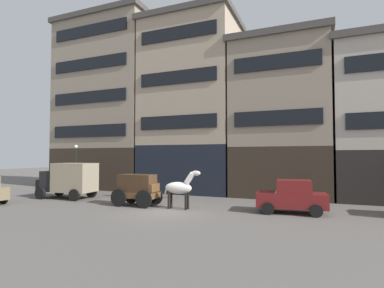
# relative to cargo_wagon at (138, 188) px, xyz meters

# --- Properties ---
(ground_plane) EXTENTS (120.00, 120.00, 0.00)m
(ground_plane) POSITION_rel_cargo_wagon_xyz_m (2.57, -1.09, -1.15)
(ground_plane) COLOR #605B56
(building_far_left) EXTENTS (10.35, 6.89, 17.05)m
(building_far_left) POSITION_rel_cargo_wagon_xyz_m (-9.07, 8.93, 7.41)
(building_far_left) COLOR #33281E
(building_far_left) RESTS_ON ground_plane
(building_center_left) EXTENTS (8.59, 6.89, 15.61)m
(building_center_left) POSITION_rel_cargo_wagon_xyz_m (0.05, 8.93, 6.70)
(building_center_left) COLOR black
(building_center_left) RESTS_ON ground_plane
(building_center_right) EXTENTS (7.80, 6.89, 12.45)m
(building_center_right) POSITION_rel_cargo_wagon_xyz_m (7.90, 8.93, 5.12)
(building_center_right) COLOR #33281E
(building_center_right) RESTS_ON ground_plane
(cargo_wagon) EXTENTS (2.93, 1.57, 1.98)m
(cargo_wagon) POSITION_rel_cargo_wagon_xyz_m (0.00, 0.00, 0.00)
(cargo_wagon) COLOR brown
(cargo_wagon) RESTS_ON ground_plane
(draft_horse) EXTENTS (2.35, 0.64, 2.30)m
(draft_horse) POSITION_rel_cargo_wagon_xyz_m (2.95, 0.00, 0.12)
(draft_horse) COLOR beige
(draft_horse) RESTS_ON ground_plane
(delivery_truck_near) EXTENTS (4.46, 2.41, 2.62)m
(delivery_truck_near) POSITION_rel_cargo_wagon_xyz_m (-6.57, 0.83, 0.28)
(delivery_truck_near) COLOR black
(delivery_truck_near) RESTS_ON ground_plane
(sedan_dark) EXTENTS (3.83, 2.14, 1.83)m
(sedan_dark) POSITION_rel_cargo_wagon_xyz_m (9.21, 1.17, -0.23)
(sedan_dark) COLOR maroon
(sedan_dark) RESTS_ON ground_plane
(pedestrian_officer) EXTENTS (0.48, 0.48, 1.79)m
(pedestrian_officer) POSITION_rel_cargo_wagon_xyz_m (-2.63, 2.95, -0.17)
(pedestrian_officer) COLOR #38332D
(pedestrian_officer) RESTS_ON ground_plane
(streetlamp_curbside) EXTENTS (0.32, 0.32, 4.12)m
(streetlamp_curbside) POSITION_rel_cargo_wagon_xyz_m (-9.05, 4.13, 1.52)
(streetlamp_curbside) COLOR black
(streetlamp_curbside) RESTS_ON ground_plane
(fire_hydrant_curbside) EXTENTS (0.24, 0.24, 0.83)m
(fire_hydrant_curbside) POSITION_rel_cargo_wagon_xyz_m (0.36, 3.89, -0.72)
(fire_hydrant_curbside) COLOR maroon
(fire_hydrant_curbside) RESTS_ON ground_plane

